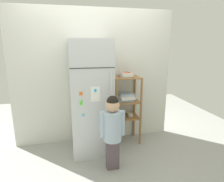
% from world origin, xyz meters
% --- Properties ---
extents(ground_plane, '(6.00, 6.00, 0.00)m').
position_xyz_m(ground_plane, '(0.00, 0.00, 0.00)').
color(ground_plane, '#999993').
extents(kitchen_wall_back, '(2.72, 0.03, 2.25)m').
position_xyz_m(kitchen_wall_back, '(0.00, 0.37, 1.13)').
color(kitchen_wall_back, silver).
rests_on(kitchen_wall_back, ground).
extents(refrigerator, '(0.61, 0.68, 1.75)m').
position_xyz_m(refrigerator, '(-0.11, 0.02, 0.88)').
color(refrigerator, silver).
rests_on(refrigerator, ground).
extents(child_standing, '(0.34, 0.25, 1.04)m').
position_xyz_m(child_standing, '(0.11, -0.54, 0.63)').
color(child_standing, '#55474D').
rests_on(child_standing, ground).
extents(pantry_shelf_unit, '(0.45, 0.36, 1.16)m').
position_xyz_m(pantry_shelf_unit, '(0.50, 0.16, 0.71)').
color(pantry_shelf_unit, olive).
rests_on(pantry_shelf_unit, ground).
extents(fruit_bin, '(0.20, 0.18, 0.08)m').
position_xyz_m(fruit_bin, '(0.51, 0.17, 1.19)').
color(fruit_bin, white).
rests_on(fruit_bin, pantry_shelf_unit).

